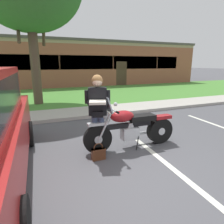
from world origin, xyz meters
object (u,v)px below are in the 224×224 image
at_px(handbag, 98,153).
at_px(hedge_center_left, 65,79).
at_px(hedge_left, 11,81).
at_px(motorcycle, 134,127).
at_px(rider_person, 98,108).
at_px(brick_building, 52,63).
at_px(hedge_center_right, 109,78).

relative_size(handbag, hedge_center_left, 0.12).
bearing_deg(hedge_left, motorcycle, -74.71).
bearing_deg(rider_person, hedge_center_left, 83.97).
relative_size(handbag, brick_building, 0.01).
height_order(rider_person, hedge_center_right, rider_person).
height_order(handbag, brick_building, brick_building).
xyz_separation_m(motorcycle, rider_person, (-0.86, 0.04, 0.52)).
bearing_deg(brick_building, handbag, -93.25).
distance_m(motorcycle, hedge_center_right, 13.53).
distance_m(hedge_left, brick_building, 6.41).
bearing_deg(motorcycle, hedge_center_left, 87.82).
height_order(motorcycle, hedge_center_left, motorcycle).
bearing_deg(motorcycle, handbag, -163.27).
relative_size(rider_person, hedge_left, 0.54).
xyz_separation_m(hedge_left, hedge_center_left, (3.98, 0.00, 0.00)).
xyz_separation_m(hedge_center_right, brick_building, (-4.40, 5.17, 1.28)).
bearing_deg(rider_person, handbag, -108.46).
xyz_separation_m(motorcycle, hedge_center_right, (4.46, 12.78, 0.16)).
xyz_separation_m(hedge_left, hedge_center_right, (7.96, 0.00, 0.00)).
relative_size(handbag, hedge_center_right, 0.11).
xyz_separation_m(rider_person, hedge_center_right, (5.32, 12.74, -0.36)).
height_order(hedge_center_left, brick_building, brick_building).
bearing_deg(hedge_center_left, hedge_left, -180.00).
height_order(motorcycle, hedge_center_right, motorcycle).
distance_m(hedge_center_right, brick_building, 6.91).
xyz_separation_m(motorcycle, hedge_center_left, (0.49, 12.78, 0.16)).
bearing_deg(rider_person, motorcycle, -2.67).
relative_size(hedge_left, hedge_center_left, 1.05).
bearing_deg(handbag, hedge_center_left, 83.64).
distance_m(handbag, hedge_left, 13.32).
xyz_separation_m(rider_person, hedge_center_left, (1.34, 12.74, -0.36)).
xyz_separation_m(hedge_left, brick_building, (3.56, 5.17, 1.28)).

